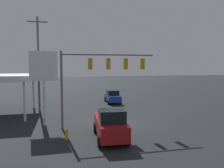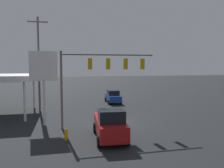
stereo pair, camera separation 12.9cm
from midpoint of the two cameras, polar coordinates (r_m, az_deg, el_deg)
The scene contains 7 objects.
ground_plane at distance 21.53m, azimuth 1.03°, elevation -10.25°, with size 200.00×200.00×0.00m, color black.
traffic_signal_assembly at distance 19.75m, azimuth -3.22°, elevation 3.77°, with size 8.53×0.43×6.87m.
utility_pole at distance 28.19m, azimuth -18.80°, elevation 5.41°, with size 2.40×0.26×11.47m.
price_sign at distance 21.06m, azimuth -17.63°, elevation 3.41°, with size 2.51×0.27×6.92m.
sedan_waiting at distance 33.16m, azimuth 0.05°, elevation -3.30°, with size 2.17×4.45×1.93m.
pickup_parked at distance 16.86m, azimuth -0.64°, elevation -10.56°, with size 2.51×5.31×2.40m.
fire_hydrant at distance 17.16m, azimuth -12.02°, elevation -12.73°, with size 0.24×0.24×0.88m.
Camera 1 is at (5.08, 20.17, 5.53)m, focal length 35.00 mm.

